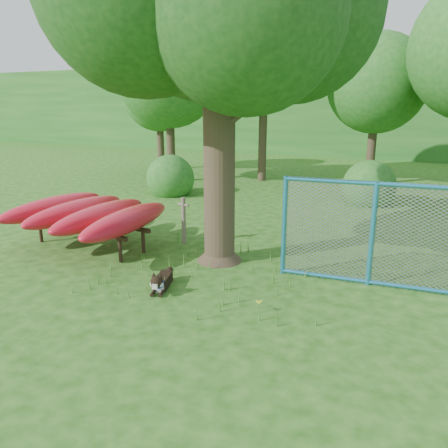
% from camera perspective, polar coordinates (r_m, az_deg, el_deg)
% --- Properties ---
extents(ground, '(80.00, 80.00, 0.00)m').
position_cam_1_polar(ground, '(8.13, -4.94, -8.70)').
color(ground, '#1D5010').
rests_on(ground, ground).
extents(wooden_post, '(0.32, 0.12, 1.15)m').
position_cam_1_polar(wooden_post, '(10.63, -5.29, 0.60)').
color(wooden_post, '#675D4D').
rests_on(wooden_post, ground).
extents(kayak_rack, '(3.38, 3.46, 1.09)m').
position_cam_1_polar(kayak_rack, '(10.74, -17.34, 1.33)').
color(kayak_rack, black).
rests_on(kayak_rack, ground).
extents(husky_dog, '(0.47, 0.97, 0.44)m').
position_cam_1_polar(husky_dog, '(8.18, -8.22, -7.45)').
color(husky_dog, black).
rests_on(husky_dog, ground).
extents(fence_section, '(3.39, 0.35, 3.31)m').
position_cam_1_polar(fence_section, '(8.48, 18.77, -1.29)').
color(fence_section, teal).
rests_on(fence_section, ground).
extents(wildflower_clump, '(0.10, 0.09, 0.22)m').
position_cam_1_polar(wildflower_clump, '(7.25, 4.55, -10.23)').
color(wildflower_clump, '#45822A').
rests_on(wildflower_clump, ground).
extents(bg_tree_a, '(4.40, 4.40, 6.70)m').
position_cam_1_polar(bg_tree_a, '(19.38, -7.25, 18.73)').
color(bg_tree_a, '#372A1E').
rests_on(bg_tree_a, ground).
extents(bg_tree_b, '(5.20, 5.20, 8.22)m').
position_cam_1_polar(bg_tree_b, '(19.74, 5.34, 22.00)').
color(bg_tree_b, '#372A1E').
rests_on(bg_tree_b, ground).
extents(bg_tree_c, '(4.00, 4.00, 6.12)m').
position_cam_1_polar(bg_tree_c, '(19.54, 19.36, 16.89)').
color(bg_tree_c, '#372A1E').
rests_on(bg_tree_c, ground).
extents(bg_tree_f, '(3.60, 3.60, 5.55)m').
position_cam_1_polar(bg_tree_f, '(23.23, -8.51, 16.24)').
color(bg_tree_f, '#372A1E').
rests_on(bg_tree_f, ground).
extents(shrub_left, '(1.80, 1.80, 1.80)m').
position_cam_1_polar(shrub_left, '(16.76, -6.95, 3.87)').
color(shrub_left, '#21601F').
rests_on(shrub_left, ground).
extents(shrub_mid, '(1.80, 1.80, 1.80)m').
position_cam_1_polar(shrub_mid, '(15.84, 18.22, 2.54)').
color(shrub_mid, '#21601F').
rests_on(shrub_mid, ground).
extents(wooded_hillside, '(80.00, 12.00, 6.00)m').
position_cam_1_polar(wooded_hillside, '(34.60, 19.54, 14.00)').
color(wooded_hillside, '#21601F').
rests_on(wooded_hillside, ground).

